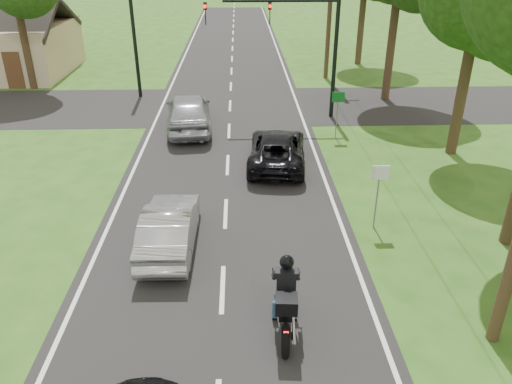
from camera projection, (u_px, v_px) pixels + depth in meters
ground at (223, 289)px, 12.98m from camera, size 140.00×140.00×0.00m
road at (228, 146)px, 21.89m from camera, size 8.00×100.00×0.01m
cross_road at (230, 106)px, 27.23m from camera, size 60.00×7.00×0.01m
motorcycle_rider at (286, 303)px, 11.26m from camera, size 0.67×2.37×2.04m
dark_suv at (277, 149)px, 19.90m from camera, size 2.61×4.86×1.30m
silver_sedan at (170, 227)px, 14.46m from camera, size 1.48×4.10×1.35m
silver_suv at (189, 112)px, 23.49m from camera, size 2.51×5.26×1.74m
traffic_signal at (298, 33)px, 23.68m from camera, size 6.38×0.44×6.00m
signal_pole_far at (135, 43)px, 27.50m from camera, size 0.20×0.20×6.00m
sign_white at (379, 182)px, 15.05m from camera, size 0.55×0.07×2.12m
sign_green at (338, 104)px, 22.19m from camera, size 0.55×0.07×2.12m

